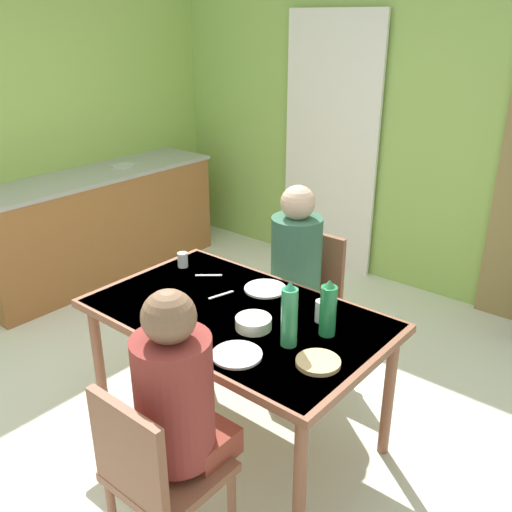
% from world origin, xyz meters
% --- Properties ---
extents(ground_plane, '(6.01, 6.01, 0.00)m').
position_xyz_m(ground_plane, '(0.00, 0.00, 0.00)').
color(ground_plane, silver).
extents(wall_back, '(4.74, 0.10, 2.57)m').
position_xyz_m(wall_back, '(0.00, 2.31, 1.28)').
color(wall_back, '#92BB57').
rests_on(wall_back, ground_plane).
extents(wall_left, '(0.10, 3.47, 2.57)m').
position_xyz_m(wall_left, '(-2.27, 0.58, 1.28)').
color(wall_left, '#95BC53').
rests_on(wall_left, ground_plane).
extents(curtain_panel, '(0.90, 0.03, 2.16)m').
position_xyz_m(curtain_panel, '(-0.55, 2.21, 1.08)').
color(curtain_panel, white).
rests_on(curtain_panel, ground_plane).
extents(kitchen_counter, '(0.61, 2.15, 0.91)m').
position_xyz_m(kitchen_counter, '(-1.94, 0.78, 0.45)').
color(kitchen_counter, '#955B2F').
rests_on(kitchen_counter, ground_plane).
extents(dining_table, '(1.48, 0.90, 0.75)m').
position_xyz_m(dining_table, '(0.36, -0.03, 0.68)').
color(dining_table, brown).
rests_on(dining_table, ground_plane).
extents(chair_near_diner, '(0.40, 0.40, 0.87)m').
position_xyz_m(chair_near_diner, '(0.65, -0.83, 0.50)').
color(chair_near_diner, brown).
rests_on(chair_near_diner, ground_plane).
extents(chair_far_diner, '(0.40, 0.40, 0.87)m').
position_xyz_m(chair_far_diner, '(0.23, 0.78, 0.50)').
color(chair_far_diner, brown).
rests_on(chair_far_diner, ground_plane).
extents(person_near_diner, '(0.30, 0.37, 0.77)m').
position_xyz_m(person_near_diner, '(0.65, -0.69, 0.78)').
color(person_near_diner, brown).
rests_on(person_near_diner, ground_plane).
extents(person_far_diner, '(0.30, 0.37, 0.77)m').
position_xyz_m(person_far_diner, '(0.23, 0.64, 0.78)').
color(person_far_diner, '#3A664E').
rests_on(person_far_diner, ground_plane).
extents(water_bottle_green_near, '(0.08, 0.08, 0.27)m').
position_xyz_m(water_bottle_green_near, '(0.82, 0.08, 0.88)').
color(water_bottle_green_near, '#238248').
rests_on(water_bottle_green_near, dining_table).
extents(water_bottle_green_far, '(0.07, 0.07, 0.31)m').
position_xyz_m(water_bottle_green_far, '(0.74, -0.10, 0.90)').
color(water_bottle_green_far, '#35975D').
rests_on(water_bottle_green_far, dining_table).
extents(serving_bowl_center, '(0.17, 0.17, 0.05)m').
position_xyz_m(serving_bowl_center, '(0.53, -0.09, 0.78)').
color(serving_bowl_center, silver).
rests_on(serving_bowl_center, dining_table).
extents(dinner_plate_near_left, '(0.23, 0.23, 0.01)m').
position_xyz_m(dinner_plate_near_left, '(0.32, 0.25, 0.76)').
color(dinner_plate_near_left, white).
rests_on(dinner_plate_near_left, dining_table).
extents(dinner_plate_near_right, '(0.22, 0.22, 0.01)m').
position_xyz_m(dinner_plate_near_right, '(0.62, -0.32, 0.76)').
color(dinner_plate_near_right, white).
rests_on(dinner_plate_near_right, dining_table).
extents(drinking_glass_by_near_diner, '(0.06, 0.06, 0.11)m').
position_xyz_m(drinking_glass_by_near_diner, '(0.73, 0.16, 0.80)').
color(drinking_glass_by_near_diner, silver).
rests_on(drinking_glass_by_near_diner, dining_table).
extents(drinking_glass_by_far_diner, '(0.06, 0.06, 0.09)m').
position_xyz_m(drinking_glass_by_far_diner, '(-0.24, 0.18, 0.79)').
color(drinking_glass_by_far_diner, silver).
rests_on(drinking_glass_by_far_diner, dining_table).
extents(bread_plate_sliced, '(0.19, 0.19, 0.02)m').
position_xyz_m(bread_plate_sliced, '(0.93, -0.15, 0.76)').
color(bread_plate_sliced, '#DBB77A').
rests_on(bread_plate_sliced, dining_table).
extents(cutlery_knife_near, '(0.05, 0.15, 0.00)m').
position_xyz_m(cutlery_knife_near, '(0.18, 0.06, 0.75)').
color(cutlery_knife_near, silver).
rests_on(cutlery_knife_near, dining_table).
extents(cutlery_fork_near, '(0.12, 0.11, 0.00)m').
position_xyz_m(cutlery_fork_near, '(-0.04, 0.19, 0.75)').
color(cutlery_fork_near, silver).
rests_on(cutlery_fork_near, dining_table).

